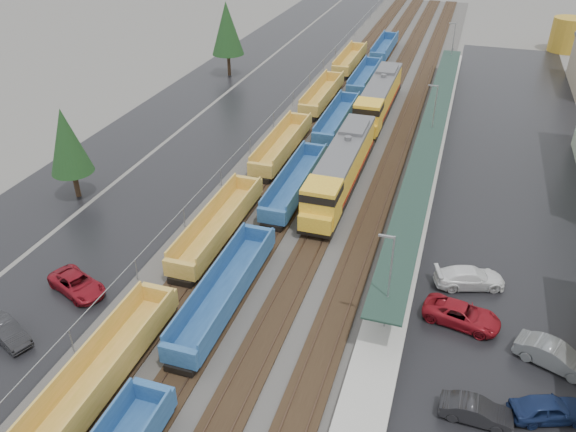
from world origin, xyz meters
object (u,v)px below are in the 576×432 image
parked_car_east_d (549,409)px  locomotive_trail (378,99)px  locomotive_lead (340,170)px  well_string_blue (296,183)px  parked_car_east_b (462,315)px  parked_car_west_b (7,332)px  parked_car_west_c (77,284)px  parked_car_east_c (470,278)px  parked_car_east_a (476,411)px  parked_car_east_e (555,356)px  well_string_yellow (255,180)px  storage_tank (568,35)px

parked_car_east_d → locomotive_trail: bearing=1.5°
locomotive_lead → well_string_blue: size_ratio=0.17×
parked_car_east_b → locomotive_lead: bearing=49.5°
parked_car_east_d → parked_car_west_b: bearing=76.7°
parked_car_west_c → parked_car_east_c: bearing=-49.1°
parked_car_east_a → parked_car_east_c: 12.65m
parked_car_west_c → parked_car_east_e: (33.38, 2.92, 0.10)m
well_string_blue → parked_car_east_d: (21.62, -21.01, -0.41)m
well_string_yellow → parked_car_east_c: bearing=-23.5°
locomotive_lead → storage_tank: bearing=67.4°
storage_tank → locomotive_lead: bearing=-112.6°
locomotive_lead → parked_car_east_e: locomotive_lead is taller
locomotive_trail → storage_tank: size_ratio=3.59×
parked_car_west_b → well_string_yellow: bearing=2.8°
well_string_blue → parked_car_east_d: bearing=-44.2°
parked_car_west_c → parked_car_east_d: (32.73, -1.53, 0.05)m
well_string_blue → parked_car_west_c: (-11.11, -19.47, -0.46)m
locomotive_lead → parked_car_east_e: 25.82m
well_string_yellow → parked_car_east_d: bearing=-38.4°
locomotive_lead → well_string_yellow: size_ratio=0.20×
well_string_blue → locomotive_trail: bearing=80.0°
parked_car_west_b → parked_car_east_d: bearing=-61.1°
storage_tank → parked_car_east_d: size_ratio=1.30×
storage_tank → well_string_yellow: bearing=-117.7°
storage_tank → parked_car_east_c: 74.89m
locomotive_trail → parked_car_west_b: bearing=-109.0°
parked_car_east_c → parked_car_east_d: (4.82, -11.24, -0.01)m
parked_car_west_c → parked_car_east_e: 33.50m
locomotive_trail → well_string_yellow: locomotive_trail is taller
parked_car_east_c → parked_car_east_d: bearing=-174.9°
locomotive_lead → parked_car_west_c: size_ratio=4.08×
locomotive_trail → well_string_yellow: 24.72m
storage_tank → parked_car_east_b: size_ratio=1.08×
parked_car_east_a → parked_car_east_c: parked_car_east_c is taller
well_string_yellow → parked_car_west_b: 25.96m
locomotive_lead → parked_car_east_b: (12.45, -15.85, -1.73)m
well_string_blue → parked_car_east_d: well_string_blue is taller
well_string_blue → parked_car_west_b: bearing=-116.2°
locomotive_lead → storage_tank: size_ratio=3.59×
well_string_yellow → parked_car_east_b: bearing=-33.4°
locomotive_lead → parked_car_east_c: bearing=-41.7°
parked_car_west_b → storage_tank: bearing=-3.6°
parked_car_east_d → parked_car_east_e: parked_car_east_e is taller
well_string_yellow → locomotive_lead: bearing=16.4°
parked_car_west_b → parked_car_east_d: 34.34m
parked_car_east_b → well_string_blue: bearing=60.5°
parked_car_west_c → locomotive_trail: bearing=2.0°
parked_car_east_b → parked_car_east_d: bearing=-131.4°
locomotive_lead → well_string_yellow: 8.44m
parked_car_east_a → parked_car_west_b: bearing=96.5°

